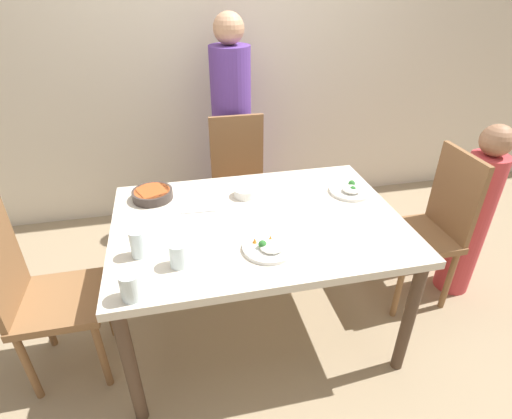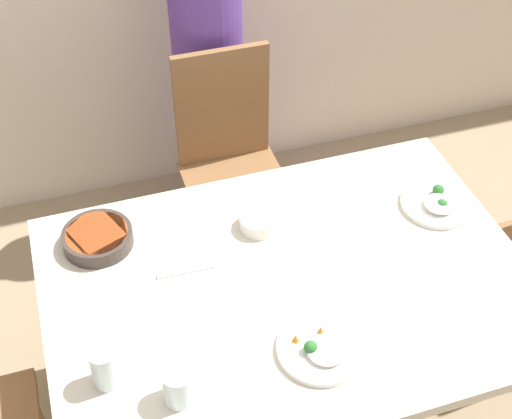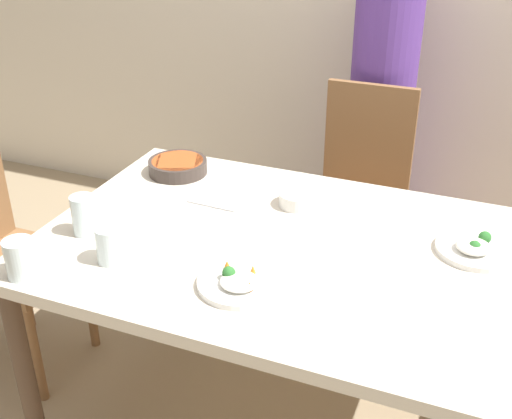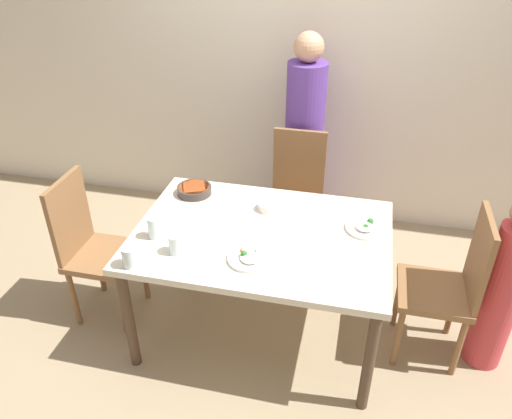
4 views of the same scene
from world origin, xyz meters
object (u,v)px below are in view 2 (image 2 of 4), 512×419
Objects in this scene: bowl_curry at (98,238)px; plate_rice_adult at (437,203)px; person_adult at (209,73)px; chair_adult_spot at (231,162)px.

plate_rice_adult is at bearing -8.97° from bowl_curry.
person_adult is 1.01m from bowl_curry.
chair_adult_spot reaches higher than plate_rice_adult.
bowl_curry is 1.10m from plate_rice_adult.
plate_rice_adult is (1.09, -0.17, -0.01)m from bowl_curry.
chair_adult_spot is 4.08× the size of plate_rice_adult.
person_adult is 6.73× the size of plate_rice_adult.
plate_rice_adult reaches higher than bowl_curry.
person_adult is (0.00, 0.31, 0.23)m from chair_adult_spot.
chair_adult_spot is at bearing 41.97° from bowl_curry.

